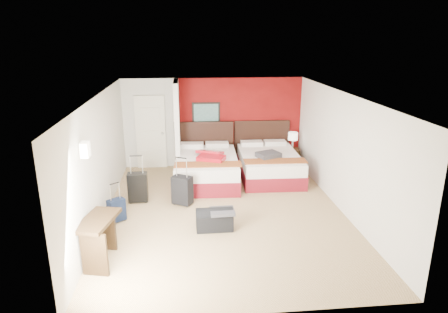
{
  "coord_description": "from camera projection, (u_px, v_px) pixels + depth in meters",
  "views": [
    {
      "loc": [
        -0.79,
        -7.7,
        3.65
      ],
      "look_at": [
        0.06,
        0.8,
        1.0
      ],
      "focal_mm": 31.81,
      "sensor_mm": 36.0,
      "label": 1
    }
  ],
  "objects": [
    {
      "name": "ground",
      "position": [
        225.0,
        212.0,
        8.48
      ],
      "size": [
        6.5,
        6.5,
        0.0
      ],
      "primitive_type": "plane",
      "color": "tan",
      "rests_on": "ground"
    },
    {
      "name": "bed_left",
      "position": [
        207.0,
        169.0,
        10.16
      ],
      "size": [
        1.67,
        2.31,
        0.67
      ],
      "primitive_type": "cube",
      "rotation": [
        0.0,
        0.0,
        -0.05
      ],
      "color": "white",
      "rests_on": "ground"
    },
    {
      "name": "suitcase_black",
      "position": [
        138.0,
        188.0,
        8.92
      ],
      "size": [
        0.44,
        0.28,
        0.65
      ],
      "primitive_type": "cube",
      "rotation": [
        0.0,
        0.0,
        0.02
      ],
      "color": "black",
      "rests_on": "ground"
    },
    {
      "name": "jacket_draped",
      "position": [
        222.0,
        211.0,
        7.61
      ],
      "size": [
        0.47,
        0.4,
        0.06
      ],
      "primitive_type": "cube",
      "rotation": [
        0.0,
        0.0,
        0.01
      ],
      "color": "#3F3E44",
      "rests_on": "duffel_bag"
    },
    {
      "name": "table_lamp",
      "position": [
        293.0,
        141.0,
        11.11
      ],
      "size": [
        0.34,
        0.34,
        0.48
      ],
      "primitive_type": "cylinder",
      "rotation": [
        0.0,
        0.0,
        -0.35
      ],
      "color": "white",
      "rests_on": "nightstand"
    },
    {
      "name": "red_accent_panel",
      "position": [
        240.0,
        122.0,
        11.25
      ],
      "size": [
        3.5,
        0.04,
        2.5
      ],
      "primitive_type": "cube",
      "color": "maroon",
      "rests_on": "ground"
    },
    {
      "name": "partition_wall",
      "position": [
        177.0,
        129.0,
        10.49
      ],
      "size": [
        0.12,
        1.2,
        2.5
      ],
      "primitive_type": "cube",
      "color": "silver",
      "rests_on": "ground"
    },
    {
      "name": "room_walls",
      "position": [
        159.0,
        140.0,
        9.32
      ],
      "size": [
        5.02,
        6.52,
        2.5
      ],
      "color": "silver",
      "rests_on": "ground"
    },
    {
      "name": "red_suitcase_open",
      "position": [
        211.0,
        155.0,
        9.96
      ],
      "size": [
        0.94,
        1.07,
        0.11
      ],
      "primitive_type": "cube",
      "rotation": [
        0.0,
        0.0,
        -0.4
      ],
      "color": "#B70F1D",
      "rests_on": "bed_left"
    },
    {
      "name": "suitcase_navy",
      "position": [
        117.0,
        211.0,
        7.99
      ],
      "size": [
        0.38,
        0.36,
        0.45
      ],
      "primitive_type": "cube",
      "rotation": [
        0.0,
        0.0,
        0.67
      ],
      "color": "black",
      "rests_on": "ground"
    },
    {
      "name": "duffel_bag",
      "position": [
        214.0,
        220.0,
        7.7
      ],
      "size": [
        0.71,
        0.39,
        0.36
      ],
      "primitive_type": "cube",
      "rotation": [
        0.0,
        0.0,
        0.01
      ],
      "color": "black",
      "rests_on": "ground"
    },
    {
      "name": "jacket_bundle",
      "position": [
        268.0,
        155.0,
        10.05
      ],
      "size": [
        0.67,
        0.61,
        0.13
      ],
      "primitive_type": "cube",
      "rotation": [
        0.0,
        0.0,
        0.4
      ],
      "color": "#3E3E43",
      "rests_on": "bed_right"
    },
    {
      "name": "nightstand",
      "position": [
        292.0,
        158.0,
        11.26
      ],
      "size": [
        0.42,
        0.42,
        0.54
      ],
      "primitive_type": "cube",
      "rotation": [
        0.0,
        0.0,
        -0.08
      ],
      "color": "#2F1F0F",
      "rests_on": "ground"
    },
    {
      "name": "desk",
      "position": [
        99.0,
        240.0,
        6.54
      ],
      "size": [
        0.68,
        1.02,
        0.78
      ],
      "primitive_type": "cube",
      "rotation": [
        0.0,
        0.0,
        -0.24
      ],
      "color": "black",
      "rests_on": "ground"
    },
    {
      "name": "suitcase_charcoal",
      "position": [
        182.0,
        191.0,
        8.78
      ],
      "size": [
        0.5,
        0.44,
        0.63
      ],
      "primitive_type": "cube",
      "rotation": [
        0.0,
        0.0,
        -0.52
      ],
      "color": "black",
      "rests_on": "ground"
    },
    {
      "name": "entry_door",
      "position": [
        151.0,
        132.0,
        11.05
      ],
      "size": [
        0.82,
        0.06,
        2.05
      ],
      "primitive_type": "cube",
      "color": "silver",
      "rests_on": "ground"
    },
    {
      "name": "bed_right",
      "position": [
        269.0,
        166.0,
        10.46
      ],
      "size": [
        1.58,
        2.2,
        0.65
      ],
      "primitive_type": "cube",
      "rotation": [
        0.0,
        0.0,
        -0.03
      ],
      "color": "white",
      "rests_on": "ground"
    }
  ]
}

